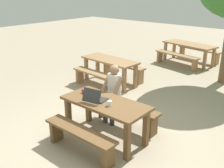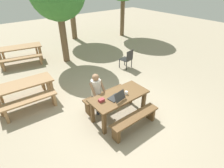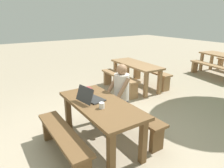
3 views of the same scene
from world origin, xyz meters
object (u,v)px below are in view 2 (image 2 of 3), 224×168
at_px(coffee_mug, 126,93).
at_px(picnic_table_mid, 19,49).
at_px(picnic_table_front, 119,99).
at_px(picnic_table_rear, 24,87).
at_px(person_seated, 97,91).
at_px(laptop, 117,97).
at_px(plastic_chair, 127,59).
at_px(small_pouch, 101,100).

xyz_separation_m(coffee_mug, picnic_table_mid, (-1.29, 5.86, -0.17)).
bearing_deg(picnic_table_front, picnic_table_rear, 129.28).
bearing_deg(person_seated, laptop, -77.03).
bearing_deg(plastic_chair, person_seated, 19.99).
bearing_deg(plastic_chair, picnic_table_front, 32.19).
relative_size(small_pouch, picnic_table_rear, 0.09).
bearing_deg(small_pouch, coffee_mug, -11.27).
distance_m(coffee_mug, person_seated, 0.84).
bearing_deg(picnic_table_front, person_seated, 118.19).
height_order(picnic_table_front, laptop, laptop).
distance_m(small_pouch, picnic_table_rear, 2.60).
relative_size(small_pouch, picnic_table_mid, 0.07).
bearing_deg(coffee_mug, picnic_table_rear, 130.85).
distance_m(laptop, plastic_chair, 3.40).
bearing_deg(person_seated, picnic_table_front, -61.81).
relative_size(small_pouch, person_seated, 0.12).
bearing_deg(laptop, plastic_chair, -147.19).
distance_m(small_pouch, person_seated, 0.58).
bearing_deg(laptop, picnic_table_rear, -64.38).
bearing_deg(small_pouch, person_seated, 67.59).
relative_size(small_pouch, coffee_mug, 1.65).
relative_size(picnic_table_front, coffee_mug, 18.02).
height_order(picnic_table_front, plastic_chair, plastic_chair).
bearing_deg(picnic_table_rear, person_seated, -44.40).
bearing_deg(person_seated, small_pouch, -112.41).
distance_m(laptop, small_pouch, 0.41).
height_order(picnic_table_front, small_pouch, small_pouch).
bearing_deg(picnic_table_front, small_pouch, 173.41).
relative_size(coffee_mug, plastic_chair, 0.11).
xyz_separation_m(coffee_mug, plastic_chair, (2.14, 2.29, -0.35)).
xyz_separation_m(small_pouch, coffee_mug, (0.72, -0.14, 0.01)).
distance_m(picnic_table_front, small_pouch, 0.57).
xyz_separation_m(plastic_chair, picnic_table_rear, (-4.19, 0.08, 0.17)).
relative_size(plastic_chair, picnic_table_rear, 0.48).
distance_m(person_seated, picnic_table_mid, 5.25).
bearing_deg(coffee_mug, laptop, -177.26).
bearing_deg(picnic_table_mid, picnic_table_rear, -91.36).
distance_m(coffee_mug, plastic_chair, 3.15).
bearing_deg(plastic_chair, laptop, 31.51).
xyz_separation_m(picnic_table_mid, picnic_table_rear, (-0.76, -3.50, -0.01)).
bearing_deg(coffee_mug, picnic_table_front, 155.49).
height_order(laptop, person_seated, person_seated).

